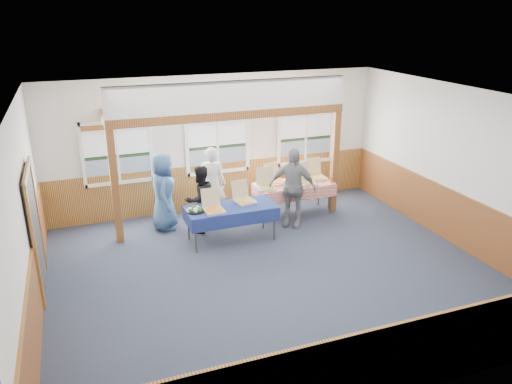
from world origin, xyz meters
The scene contains 31 objects.
floor centered at (0.00, 0.00, 0.00)m, with size 8.00×8.00×0.00m, color #262E3F.
ceiling centered at (0.00, 0.00, 3.20)m, with size 8.00×8.00×0.00m, color white.
wall_back centered at (0.00, 3.50, 1.60)m, with size 8.00×8.00×0.00m, color silver.
wall_front centered at (0.00, -3.50, 1.60)m, with size 8.00×8.00×0.00m, color silver.
wall_left centered at (-4.00, 0.00, 1.60)m, with size 8.00×8.00×0.00m, color silver.
wall_right centered at (4.00, 0.00, 1.60)m, with size 8.00×8.00×0.00m, color silver.
wainscot_back centered at (0.00, 3.48, 0.55)m, with size 7.98×0.05×1.10m, color brown.
wainscot_front centered at (0.00, -3.48, 0.55)m, with size 7.98×0.05×1.10m, color brown.
wainscot_left centered at (-3.98, 0.00, 0.55)m, with size 0.05×6.98×1.10m, color brown.
wainscot_right centered at (3.98, 0.00, 0.55)m, with size 0.05×6.98×1.10m, color brown.
cased_opening centered at (-3.96, 0.90, 1.05)m, with size 0.06×1.30×2.10m, color #343434.
window_left centered at (-2.30, 3.46, 1.68)m, with size 1.56×0.10×1.46m.
window_mid centered at (0.00, 3.46, 1.68)m, with size 1.56×0.10×1.46m.
window_right centered at (2.30, 3.46, 1.68)m, with size 1.56×0.10×1.46m.
post_left centered at (-2.50, 2.30, 1.20)m, with size 0.15×0.15×2.40m, color brown.
post_right centered at (2.50, 2.30, 1.20)m, with size 0.15×0.15×2.40m, color brown.
cross_beam centered at (0.00, 2.30, 2.49)m, with size 5.15×0.18×0.18m, color brown.
table_left centered at (-0.29, 1.54, 0.70)m, with size 1.99×1.23×0.76m.
table_right centered at (1.52, 2.40, 0.70)m, with size 1.97×1.32×0.76m.
pizza_box_a centered at (-0.70, 1.44, 0.82)m, with size 0.40×0.48×0.42m.
pizza_box_b centered at (0.05, 1.70, 0.82)m, with size 0.46×0.53×0.42m.
pizza_box_c centered at (0.78, 2.31, 0.82)m, with size 0.49×0.56×0.43m.
pizza_box_d centered at (1.16, 2.60, 0.82)m, with size 0.52×0.58×0.44m.
pizza_box_e centered at (1.77, 2.33, 0.82)m, with size 0.42×0.51×0.44m.
pizza_box_f centered at (2.17, 2.55, 0.83)m, with size 0.42×0.51×0.46m.
veggie_tray centered at (-1.04, 1.54, 0.79)m, with size 0.38×0.38×0.09m.
drink_glass centered at (2.37, 2.15, 0.83)m, with size 0.07×0.07×0.15m, color #A5601B.
woman_white centered at (-0.38, 2.69, 0.87)m, with size 0.64×0.42×1.74m, color silver.
woman_black centered at (-0.77, 2.21, 0.74)m, with size 0.72×0.56×1.48m, color black.
man_blue centered at (-1.48, 2.65, 0.86)m, with size 0.84×0.54×1.71m, color #385B8C.
person_grey centered at (1.22, 1.83, 0.89)m, with size 1.04×0.43×1.78m, color gray.
Camera 1 is at (-3.13, -7.56, 4.58)m, focal length 35.00 mm.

